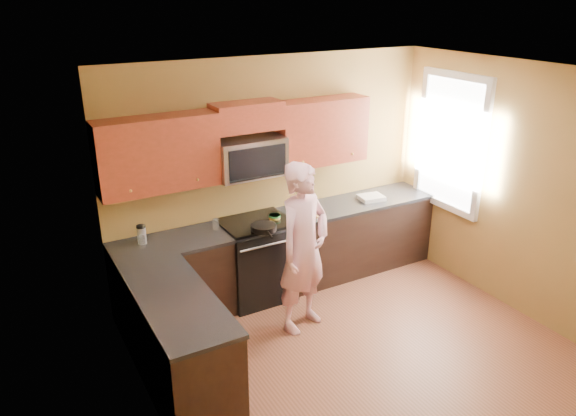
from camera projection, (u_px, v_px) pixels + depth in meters
floor at (372, 363)px, 5.24m from camera, size 4.00×4.00×0.00m
ceiling at (392, 78)px, 4.25m from camera, size 4.00×4.00×0.00m
wall_back at (274, 174)px, 6.36m from camera, size 4.00×0.00×4.00m
wall_left at (156, 294)px, 3.83m from camera, size 0.00×4.00×4.00m
wall_right at (534, 196)px, 5.66m from camera, size 0.00×4.00×4.00m
cabinet_back_run at (286, 254)px, 6.46m from camera, size 4.00×0.60×0.88m
cabinet_left_run at (179, 345)px, 4.79m from camera, size 0.60×1.60×0.88m
countertop_back at (287, 218)px, 6.28m from camera, size 4.00×0.62×0.04m
countertop_left at (176, 299)px, 4.63m from camera, size 0.62×1.60×0.04m
stove at (257, 259)px, 6.24m from camera, size 0.76×0.65×0.95m
microwave at (250, 176)px, 5.98m from camera, size 0.76×0.40×0.42m
upper_cab_left at (161, 190)px, 5.56m from camera, size 1.22×0.33×0.75m
upper_cab_right at (320, 162)px, 6.44m from camera, size 1.12×0.33×0.75m
upper_cab_over_mw at (247, 116)px, 5.77m from camera, size 0.76×0.33×0.30m
window at (451, 143)px, 6.51m from camera, size 0.06×1.06×1.66m
woman at (304, 248)px, 5.53m from camera, size 0.77×0.63×1.81m
frying_pan at (264, 230)px, 5.85m from camera, size 0.36×0.52×0.06m
butter_tub at (275, 221)px, 6.15m from camera, size 0.15×0.15×0.10m
toast_slice at (319, 216)px, 6.28m from camera, size 0.13×0.13×0.01m
napkin_a at (292, 221)px, 6.07m from camera, size 0.11×0.12×0.06m
napkin_b at (309, 209)px, 6.39m from camera, size 0.14×0.15×0.07m
dish_towel at (371, 198)px, 6.78m from camera, size 0.33×0.28×0.05m
travel_mug at (143, 243)px, 5.60m from camera, size 0.11×0.11×0.20m
glass_a at (142, 242)px, 5.50m from camera, size 0.08×0.08×0.12m
glass_c at (216, 224)px, 5.91m from camera, size 0.07×0.07×0.12m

